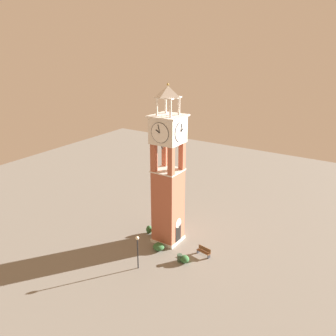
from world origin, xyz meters
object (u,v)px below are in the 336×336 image
object	(u,v)px
park_bench	(204,251)
lamp_post	(137,246)
trash_bin	(180,258)
clock_tower	(168,180)

from	to	relation	value
park_bench	lamp_post	bearing A→B (deg)	141.14
lamp_post	trash_bin	bearing A→B (deg)	-41.62
park_bench	lamp_post	distance (m)	7.48
clock_tower	trash_bin	bearing A→B (deg)	-131.21
trash_bin	clock_tower	bearing A→B (deg)	48.79
park_bench	lamp_post	size ratio (longest dim) A/B	0.46
clock_tower	park_bench	size ratio (longest dim) A/B	10.67
park_bench	clock_tower	bearing A→B (deg)	83.49
clock_tower	trash_bin	xyz separation A→B (m)	(-2.89, -3.30, -6.99)
clock_tower	lamp_post	xyz separation A→B (m)	(-6.16, -0.40, -4.85)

